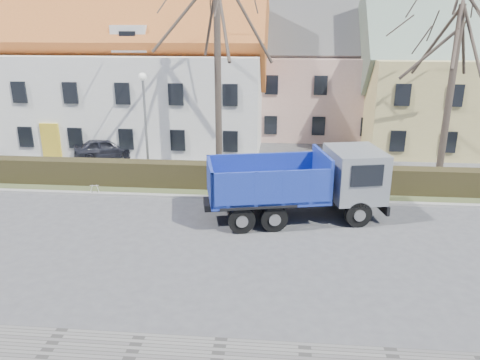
# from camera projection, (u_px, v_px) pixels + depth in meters

# --- Properties ---
(ground) EXTENTS (120.00, 120.00, 0.00)m
(ground) POSITION_uv_depth(u_px,v_px,m) (241.00, 242.00, 18.29)
(ground) COLOR #474749
(curb_far) EXTENTS (80.00, 0.30, 0.12)m
(curb_far) POSITION_uv_depth(u_px,v_px,m) (250.00, 199.00, 22.61)
(curb_far) COLOR gray
(curb_far) RESTS_ON ground
(grass_strip) EXTENTS (80.00, 3.00, 0.10)m
(grass_strip) POSITION_uv_depth(u_px,v_px,m) (252.00, 188.00, 24.12)
(grass_strip) COLOR #3E4929
(grass_strip) RESTS_ON ground
(hedge) EXTENTS (60.00, 0.90, 1.30)m
(hedge) POSITION_uv_depth(u_px,v_px,m) (252.00, 178.00, 23.74)
(hedge) COLOR black
(hedge) RESTS_ON ground
(building_white) EXTENTS (26.80, 10.80, 9.50)m
(building_white) POSITION_uv_depth(u_px,v_px,m) (78.00, 73.00, 32.99)
(building_white) COLOR silver
(building_white) RESTS_ON ground
(building_pink) EXTENTS (10.80, 8.80, 8.00)m
(building_pink) POSITION_uv_depth(u_px,v_px,m) (317.00, 80.00, 35.54)
(building_pink) COLOR tan
(building_pink) RESTS_ON ground
(tree_1) EXTENTS (9.20, 9.20, 12.65)m
(tree_1) POSITION_uv_depth(u_px,v_px,m) (218.00, 59.00, 24.46)
(tree_1) COLOR #392F27
(tree_1) RESTS_ON ground
(tree_2) EXTENTS (8.00, 8.00, 11.00)m
(tree_2) POSITION_uv_depth(u_px,v_px,m) (452.00, 77.00, 23.69)
(tree_2) COLOR #392F27
(tree_2) RESTS_ON ground
(dump_truck) EXTENTS (8.26, 4.52, 3.13)m
(dump_truck) POSITION_uv_depth(u_px,v_px,m) (290.00, 185.00, 19.98)
(dump_truck) COLOR navy
(dump_truck) RESTS_ON ground
(streetlight) EXTENTS (0.46, 0.46, 5.82)m
(streetlight) POSITION_uv_depth(u_px,v_px,m) (146.00, 128.00, 24.45)
(streetlight) COLOR gray
(streetlight) RESTS_ON ground
(cart_frame) EXTENTS (0.65, 0.43, 0.55)m
(cart_frame) POSITION_uv_depth(u_px,v_px,m) (91.00, 189.00, 23.23)
(cart_frame) COLOR silver
(cart_frame) RESTS_ON ground
(parked_car_a) EXTENTS (4.14, 2.90, 1.31)m
(parked_car_a) POSITION_uv_depth(u_px,v_px,m) (106.00, 148.00, 29.42)
(parked_car_a) COLOR #22232C
(parked_car_a) RESTS_ON ground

